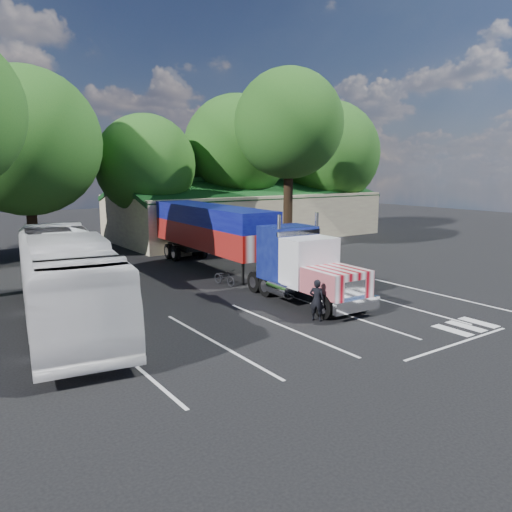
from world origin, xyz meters
TOP-DOWN VIEW (x-y plane):
  - ground at (0.00, 0.00)m, footprint 120.00×120.00m
  - event_hall at (13.74, 17.81)m, footprint 24.20×14.12m
  - tree_row_c at (-5.00, 16.20)m, footprint 10.00×10.00m
  - tree_row_d at (4.00, 17.50)m, footprint 8.00×8.00m
  - tree_row_e at (13.00, 18.00)m, footprint 9.60×9.60m
  - tree_row_f at (23.00, 16.80)m, footprint 10.40×10.40m
  - tree_near_right at (11.50, 8.50)m, footprint 8.00×8.00m
  - semi_truck at (3.52, 3.87)m, footprint 3.62×19.90m
  - woman at (1.60, -6.00)m, footprint 0.70×0.76m
  - bicycle at (1.80, 1.71)m, footprint 0.81×1.75m
  - tour_bus at (-7.00, -0.65)m, footprint 5.07×13.59m
  - silver_sedan at (11.74, 14.00)m, footprint 4.19×2.81m

SIDE VIEW (x-z plane):
  - ground at x=0.00m, z-range 0.00..0.00m
  - bicycle at x=1.80m, z-range 0.00..0.89m
  - silver_sedan at x=11.74m, z-range 0.00..1.31m
  - woman at x=1.60m, z-range 0.00..1.75m
  - tour_bus at x=-7.00m, z-range 0.00..3.70m
  - event_hall at x=13.74m, z-range -0.56..4.99m
  - semi_truck at x=3.52m, z-range 0.27..4.42m
  - tree_row_d at x=4.00m, z-range 1.28..11.88m
  - tree_row_f at x=23.00m, z-range 1.29..14.29m
  - tree_row_c at x=-5.00m, z-range 1.51..14.56m
  - tree_row_e at x=13.00m, z-range 1.64..14.54m
  - tree_near_right at x=11.50m, z-range 2.71..16.21m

